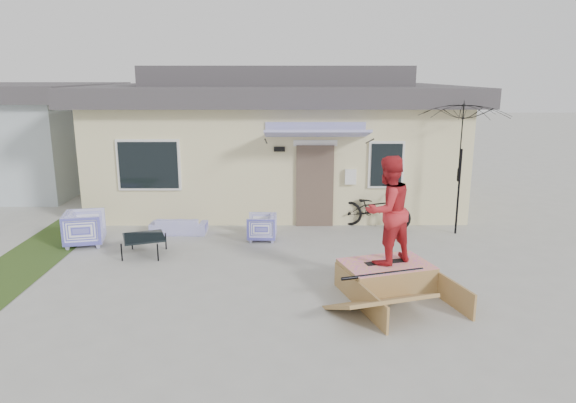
{
  "coord_description": "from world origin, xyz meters",
  "views": [
    {
      "loc": [
        0.24,
        -8.58,
        3.84
      ],
      "look_at": [
        0.3,
        1.8,
        1.3
      ],
      "focal_mm": 32.65,
      "sensor_mm": 36.0,
      "label": 1
    }
  ],
  "objects_px": {
    "bicycle": "(374,205)",
    "patio_umbrella": "(461,164)",
    "coffee_table": "(144,246)",
    "skateboard": "(385,262)",
    "loveseat": "(179,223)",
    "armchair_right": "(262,226)",
    "skater": "(388,209)",
    "skate_ramp": "(386,277)",
    "armchair_left": "(85,227)"
  },
  "relations": [
    {
      "from": "bicycle",
      "to": "skateboard",
      "type": "distance_m",
      "value": 3.99
    },
    {
      "from": "loveseat",
      "to": "patio_umbrella",
      "type": "relative_size",
      "value": 0.53
    },
    {
      "from": "loveseat",
      "to": "skater",
      "type": "bearing_deg",
      "value": 143.05
    },
    {
      "from": "armchair_right",
      "to": "skate_ramp",
      "type": "distance_m",
      "value": 3.84
    },
    {
      "from": "coffee_table",
      "to": "patio_umbrella",
      "type": "bearing_deg",
      "value": 11.95
    },
    {
      "from": "armchair_left",
      "to": "skate_ramp",
      "type": "relative_size",
      "value": 0.42
    },
    {
      "from": "bicycle",
      "to": "skateboard",
      "type": "height_order",
      "value": "bicycle"
    },
    {
      "from": "armchair_right",
      "to": "bicycle",
      "type": "height_order",
      "value": "bicycle"
    },
    {
      "from": "armchair_left",
      "to": "armchair_right",
      "type": "distance_m",
      "value": 4.06
    },
    {
      "from": "loveseat",
      "to": "armchair_left",
      "type": "xyz_separation_m",
      "value": [
        -1.98,
        -0.87,
        0.17
      ]
    },
    {
      "from": "skate_ramp",
      "to": "skateboard",
      "type": "relative_size",
      "value": 2.73
    },
    {
      "from": "bicycle",
      "to": "skate_ramp",
      "type": "distance_m",
      "value": 4.05
    },
    {
      "from": "armchair_right",
      "to": "skateboard",
      "type": "relative_size",
      "value": 0.9
    },
    {
      "from": "armchair_left",
      "to": "skater",
      "type": "relative_size",
      "value": 0.45
    },
    {
      "from": "coffee_table",
      "to": "armchair_left",
      "type": "bearing_deg",
      "value": 155.12
    },
    {
      "from": "skateboard",
      "to": "bicycle",
      "type": "bearing_deg",
      "value": 67.12
    },
    {
      "from": "skater",
      "to": "patio_umbrella",
      "type": "bearing_deg",
      "value": -156.86
    },
    {
      "from": "coffee_table",
      "to": "patio_umbrella",
      "type": "relative_size",
      "value": 0.33
    },
    {
      "from": "armchair_left",
      "to": "patio_umbrella",
      "type": "bearing_deg",
      "value": -96.68
    },
    {
      "from": "armchair_right",
      "to": "coffee_table",
      "type": "bearing_deg",
      "value": -64.99
    },
    {
      "from": "loveseat",
      "to": "coffee_table",
      "type": "bearing_deg",
      "value": 75.84
    },
    {
      "from": "armchair_left",
      "to": "skateboard",
      "type": "distance_m",
      "value": 6.93
    },
    {
      "from": "loveseat",
      "to": "skate_ramp",
      "type": "xyz_separation_m",
      "value": [
        4.45,
        -3.54,
        -0.01
      ]
    },
    {
      "from": "coffee_table",
      "to": "loveseat",
      "type": "bearing_deg",
      "value": 74.59
    },
    {
      "from": "coffee_table",
      "to": "skate_ramp",
      "type": "distance_m",
      "value": 5.26
    },
    {
      "from": "loveseat",
      "to": "bicycle",
      "type": "bearing_deg",
      "value": -173.21
    },
    {
      "from": "coffee_table",
      "to": "bicycle",
      "type": "height_order",
      "value": "bicycle"
    },
    {
      "from": "coffee_table",
      "to": "skater",
      "type": "height_order",
      "value": "skater"
    },
    {
      "from": "bicycle",
      "to": "patio_umbrella",
      "type": "bearing_deg",
      "value": -83.59
    },
    {
      "from": "coffee_table",
      "to": "skater",
      "type": "relative_size",
      "value": 0.44
    },
    {
      "from": "patio_umbrella",
      "to": "loveseat",
      "type": "bearing_deg",
      "value": 179.61
    },
    {
      "from": "armchair_right",
      "to": "coffee_table",
      "type": "distance_m",
      "value": 2.72
    },
    {
      "from": "bicycle",
      "to": "skate_ramp",
      "type": "xyz_separation_m",
      "value": [
        -0.44,
        -4.01,
        -0.35
      ]
    },
    {
      "from": "bicycle",
      "to": "skateboard",
      "type": "relative_size",
      "value": 2.51
    },
    {
      "from": "armchair_right",
      "to": "bicycle",
      "type": "relative_size",
      "value": 0.36
    },
    {
      "from": "armchair_left",
      "to": "skater",
      "type": "xyz_separation_m",
      "value": [
        6.41,
        -2.62,
        1.09
      ]
    },
    {
      "from": "skater",
      "to": "skateboard",
      "type": "bearing_deg",
      "value": -121.95
    },
    {
      "from": "loveseat",
      "to": "skater",
      "type": "xyz_separation_m",
      "value": [
        4.43,
        -3.49,
        1.26
      ]
    },
    {
      "from": "coffee_table",
      "to": "skate_ramp",
      "type": "height_order",
      "value": "skate_ramp"
    },
    {
      "from": "armchair_left",
      "to": "skate_ramp",
      "type": "bearing_deg",
      "value": -124.54
    },
    {
      "from": "bicycle",
      "to": "patio_umbrella",
      "type": "height_order",
      "value": "patio_umbrella"
    },
    {
      "from": "loveseat",
      "to": "skateboard",
      "type": "bearing_deg",
      "value": 143.05
    },
    {
      "from": "loveseat",
      "to": "skateboard",
      "type": "distance_m",
      "value": 5.64
    },
    {
      "from": "coffee_table",
      "to": "bicycle",
      "type": "relative_size",
      "value": 0.45
    },
    {
      "from": "patio_umbrella",
      "to": "armchair_right",
      "type": "bearing_deg",
      "value": -174.29
    },
    {
      "from": "loveseat",
      "to": "coffee_table",
      "type": "distance_m",
      "value": 1.64
    },
    {
      "from": "coffee_table",
      "to": "skateboard",
      "type": "distance_m",
      "value": 5.24
    },
    {
      "from": "armchair_right",
      "to": "patio_umbrella",
      "type": "xyz_separation_m",
      "value": [
        4.77,
        0.48,
        1.41
      ]
    },
    {
      "from": "armchair_left",
      "to": "bicycle",
      "type": "bearing_deg",
      "value": -90.94
    },
    {
      "from": "skater",
      "to": "loveseat",
      "type": "bearing_deg",
      "value": -70.14
    }
  ]
}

